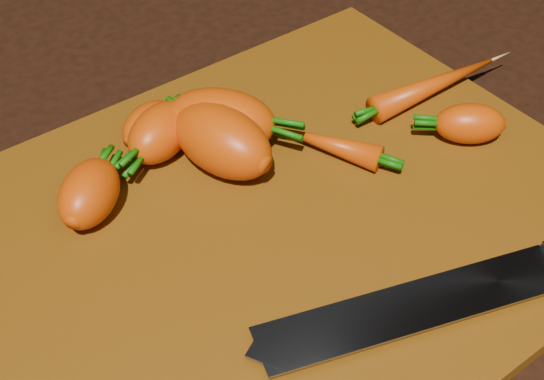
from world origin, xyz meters
TOP-DOWN VIEW (x-y plane):
  - ground at (0.00, 0.00)m, footprint 2.00×2.00m
  - cutting_board at (0.00, 0.00)m, footprint 0.50×0.40m
  - carrot_0 at (-0.11, 0.09)m, footprint 0.08×0.08m
  - carrot_1 at (0.01, 0.10)m, footprint 0.10×0.10m
  - carrot_2 at (-0.00, 0.07)m, footprint 0.07×0.10m
  - carrot_3 at (-0.03, 0.12)m, footprint 0.08×0.07m
  - carrot_4 at (-0.03, 0.13)m, footprint 0.07×0.05m
  - carrot_5 at (0.18, -0.03)m, footprint 0.07×0.06m
  - carrot_6 at (0.20, 0.04)m, footprint 0.14×0.03m
  - carrot_7 at (0.08, 0.03)m, footprint 0.06×0.09m
  - knife at (0.03, -0.14)m, footprint 0.35×0.14m

SIDE VIEW (x-z plane):
  - ground at x=0.00m, z-range -0.01..0.00m
  - cutting_board at x=0.00m, z-range 0.00..0.01m
  - knife at x=0.03m, z-range 0.01..0.03m
  - carrot_7 at x=0.08m, z-range 0.01..0.03m
  - carrot_6 at x=0.20m, z-range 0.01..0.04m
  - carrot_5 at x=0.18m, z-range 0.01..0.05m
  - carrot_4 at x=-0.03m, z-range 0.01..0.05m
  - carrot_0 at x=-0.11m, z-range 0.01..0.05m
  - carrot_3 at x=-0.03m, z-range 0.01..0.06m
  - carrot_1 at x=0.01m, z-range 0.01..0.07m
  - carrot_2 at x=0.00m, z-range 0.01..0.07m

